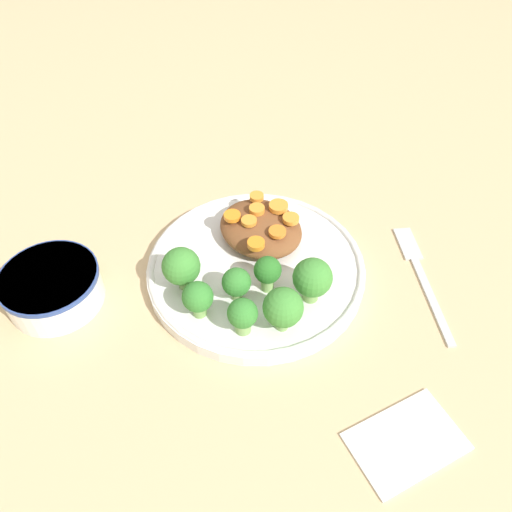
{
  "coord_description": "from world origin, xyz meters",
  "views": [
    {
      "loc": [
        -0.27,
        -0.33,
        0.49
      ],
      "look_at": [
        0.0,
        0.0,
        0.03
      ],
      "focal_mm": 35.0,
      "sensor_mm": 36.0,
      "label": 1
    }
  ],
  "objects_px": {
    "fork": "(419,269)",
    "napkin": "(407,441)",
    "dip_bowl": "(52,286)",
    "plate": "(256,267)"
  },
  "relations": [
    {
      "from": "dip_bowl",
      "to": "plate",
      "type": "bearing_deg",
      "value": -29.01
    },
    {
      "from": "plate",
      "to": "napkin",
      "type": "bearing_deg",
      "value": -95.52
    },
    {
      "from": "dip_bowl",
      "to": "fork",
      "type": "bearing_deg",
      "value": -33.25
    },
    {
      "from": "plate",
      "to": "dip_bowl",
      "type": "xyz_separation_m",
      "value": [
        -0.22,
        0.12,
        0.01
      ]
    },
    {
      "from": "fork",
      "to": "napkin",
      "type": "xyz_separation_m",
      "value": [
        -0.19,
        -0.14,
        0.0
      ]
    },
    {
      "from": "napkin",
      "to": "plate",
      "type": "bearing_deg",
      "value": 84.48
    },
    {
      "from": "plate",
      "to": "napkin",
      "type": "height_order",
      "value": "plate"
    },
    {
      "from": "plate",
      "to": "dip_bowl",
      "type": "bearing_deg",
      "value": 150.99
    },
    {
      "from": "dip_bowl",
      "to": "fork",
      "type": "distance_m",
      "value": 0.46
    },
    {
      "from": "fork",
      "to": "dip_bowl",
      "type": "bearing_deg",
      "value": 90.25
    }
  ]
}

